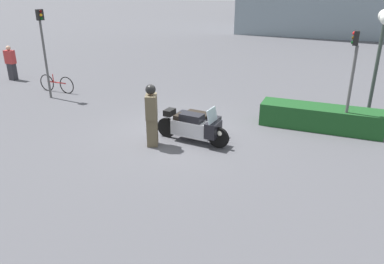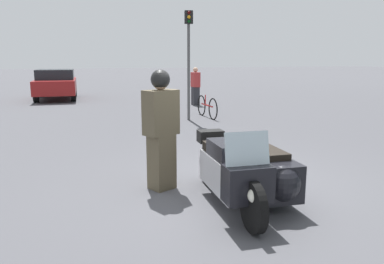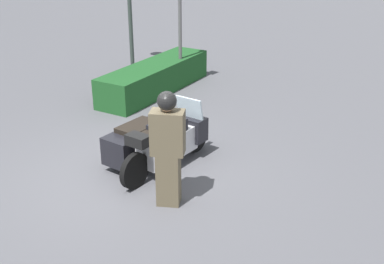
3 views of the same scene
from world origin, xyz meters
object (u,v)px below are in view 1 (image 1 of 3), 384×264
at_px(officer_rider, 152,114).
at_px(hedge_bush_curbside, 320,118).
at_px(police_motorcycle, 198,125).
at_px(traffic_light_near, 352,68).
at_px(bicycle_parked, 57,84).
at_px(pedestrian_bystander, 11,63).
at_px(traffic_light_far, 43,41).
at_px(twin_lamp_post, 383,31).

distance_m(officer_rider, hedge_bush_curbside, 5.48).
bearing_deg(officer_rider, police_motorcycle, -160.89).
height_order(traffic_light_near, bicycle_parked, traffic_light_near).
xyz_separation_m(hedge_bush_curbside, pedestrian_bystander, (-14.26, 1.18, 0.45)).
relative_size(hedge_bush_curbside, traffic_light_far, 1.08).
height_order(traffic_light_near, pedestrian_bystander, traffic_light_near).
height_order(hedge_bush_curbside, pedestrian_bystander, pedestrian_bystander).
relative_size(traffic_light_near, traffic_light_far, 0.91).
bearing_deg(traffic_light_near, hedge_bush_curbside, -18.78).
xyz_separation_m(police_motorcycle, traffic_light_far, (-7.13, 1.76, 1.82)).
distance_m(twin_lamp_post, traffic_light_near, 2.46).
bearing_deg(traffic_light_near, pedestrian_bystander, -1.99).
bearing_deg(traffic_light_far, pedestrian_bystander, 169.99).
xyz_separation_m(police_motorcycle, bicycle_parked, (-7.49, 2.57, -0.10)).
height_order(police_motorcycle, traffic_light_near, traffic_light_near).
height_order(officer_rider, bicycle_parked, officer_rider).
height_order(officer_rider, twin_lamp_post, twin_lamp_post).
distance_m(traffic_light_far, pedestrian_bystander, 4.41).
bearing_deg(twin_lamp_post, traffic_light_near, -110.10).
bearing_deg(traffic_light_far, bicycle_parked, 128.68).
relative_size(traffic_light_far, pedestrian_bystander, 2.12).
bearing_deg(twin_lamp_post, traffic_light_far, -168.65).
relative_size(officer_rider, traffic_light_near, 0.58).
relative_size(officer_rider, traffic_light_far, 0.53).
bearing_deg(bicycle_parked, pedestrian_bystander, 166.56).
bearing_deg(hedge_bush_curbside, twin_lamp_post, 51.10).
bearing_deg(bicycle_parked, police_motorcycle, -17.51).
xyz_separation_m(traffic_light_near, pedestrian_bystander, (-14.98, 1.47, -1.27)).
relative_size(police_motorcycle, twin_lamp_post, 0.65).
distance_m(police_motorcycle, pedestrian_bystander, 11.47).
relative_size(police_motorcycle, officer_rider, 1.28).
distance_m(officer_rider, bicycle_parked, 7.36).
relative_size(police_motorcycle, pedestrian_bystander, 1.43).
distance_m(traffic_light_near, bicycle_parked, 11.69).
distance_m(police_motorcycle, officer_rider, 1.49).
relative_size(hedge_bush_curbside, traffic_light_near, 1.19).
xyz_separation_m(traffic_light_far, bicycle_parked, (-0.36, 0.80, -1.92)).
bearing_deg(traffic_light_near, traffic_light_far, 4.86).
relative_size(pedestrian_bystander, bicycle_parked, 0.90).
height_order(police_motorcycle, officer_rider, officer_rider).
bearing_deg(police_motorcycle, traffic_light_far, 171.86).
bearing_deg(officer_rider, twin_lamp_post, -161.85).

